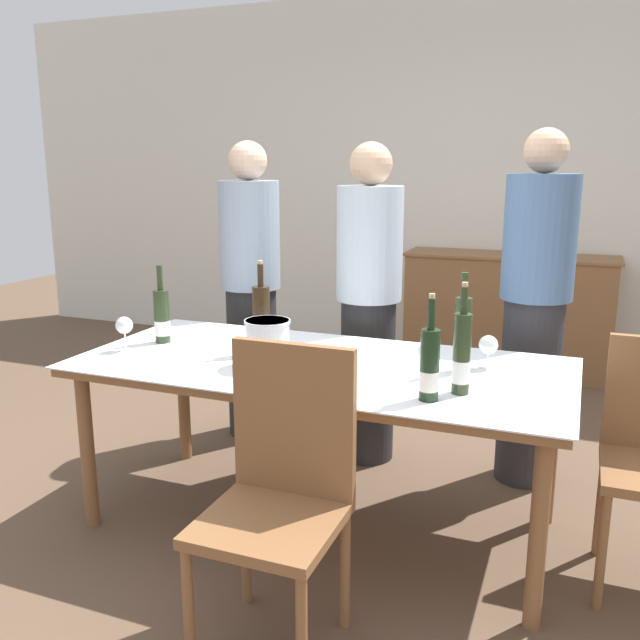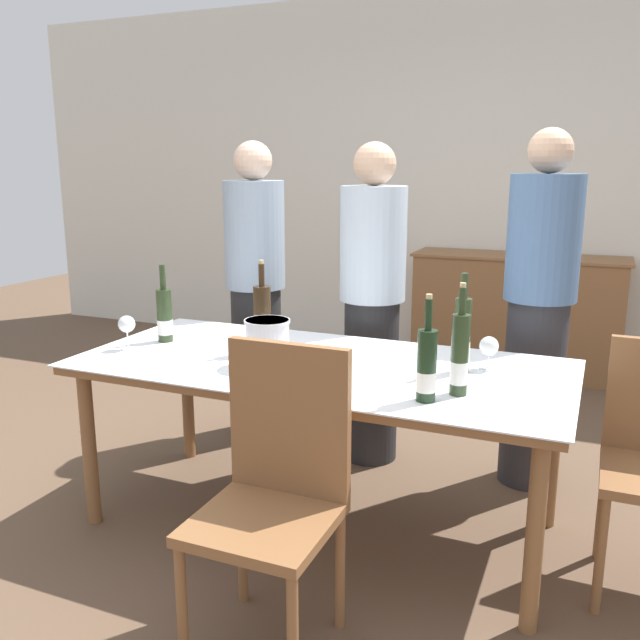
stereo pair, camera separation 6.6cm
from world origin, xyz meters
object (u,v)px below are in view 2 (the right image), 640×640
at_px(chair_near_front, 276,479).
at_px(person_guest_left, 372,306).
at_px(wine_bottle_1, 165,316).
at_px(person_host, 256,292).
at_px(ice_bucket, 267,341).
at_px(wine_bottle_2, 262,321).
at_px(sideboard_cabinet, 516,314).
at_px(wine_bottle_0, 427,367).
at_px(wine_glass_2, 489,347).
at_px(wine_glass_1, 127,325).
at_px(wine_bottle_3, 460,356).
at_px(wine_glass_0, 339,359).
at_px(wine_bottle_4, 462,337).
at_px(person_guest_right, 538,313).
at_px(dining_table, 320,377).

distance_m(chair_near_front, person_guest_left, 1.47).
bearing_deg(wine_bottle_1, person_host, 86.06).
bearing_deg(ice_bucket, wine_bottle_2, 123.32).
distance_m(sideboard_cabinet, wine_bottle_0, 2.92).
xyz_separation_m(wine_bottle_2, wine_glass_2, (0.94, 0.13, -0.05)).
distance_m(wine_glass_1, person_host, 0.97).
height_order(wine_bottle_1, wine_bottle_3, wine_bottle_3).
bearing_deg(wine_bottle_3, person_guest_left, 124.52).
bearing_deg(wine_glass_0, wine_bottle_0, -10.53).
distance_m(person_host, person_guest_left, 0.72).
bearing_deg(sideboard_cabinet, person_guest_left, -105.02).
relative_size(sideboard_cabinet, wine_glass_2, 11.30).
bearing_deg(wine_bottle_0, sideboard_cabinet, 90.74).
xyz_separation_m(wine_glass_1, person_guest_left, (0.83, 0.88, -0.02)).
distance_m(wine_bottle_4, person_guest_right, 0.72).
distance_m(wine_bottle_4, person_guest_left, 0.87).
bearing_deg(ice_bucket, person_host, 120.66).
height_order(sideboard_cabinet, chair_near_front, chair_near_front).
height_order(wine_glass_2, chair_near_front, chair_near_front).
relative_size(wine_bottle_0, wine_glass_0, 2.75).
distance_m(wine_bottle_1, person_host, 0.78).
xyz_separation_m(wine_bottle_3, wine_glass_0, (-0.43, -0.05, -0.05)).
xyz_separation_m(wine_bottle_4, wine_glass_1, (-1.42, -0.24, -0.03)).
bearing_deg(wine_bottle_3, chair_near_front, -131.94).
xyz_separation_m(ice_bucket, wine_bottle_2, (-0.11, 0.16, 0.04)).
xyz_separation_m(wine_bottle_1, chair_near_front, (0.93, -0.73, -0.30)).
relative_size(ice_bucket, wine_bottle_1, 0.53).
relative_size(wine_glass_2, person_guest_left, 0.08).
distance_m(wine_bottle_2, wine_glass_2, 0.95).
bearing_deg(wine_bottle_0, wine_bottle_3, 50.57).
height_order(wine_bottle_1, wine_glass_1, wine_bottle_1).
distance_m(wine_bottle_1, wine_bottle_2, 0.50).
distance_m(wine_bottle_4, wine_glass_1, 1.44).
bearing_deg(wine_bottle_1, wine_bottle_0, -13.95).
relative_size(wine_bottle_0, person_guest_left, 0.23).
distance_m(sideboard_cabinet, wine_glass_2, 2.47).
bearing_deg(person_guest_right, wine_glass_2, -102.03).
height_order(dining_table, wine_bottle_1, wine_bottle_1).
height_order(ice_bucket, wine_bottle_4, wine_bottle_4).
height_order(dining_table, wine_bottle_0, wine_bottle_0).
relative_size(wine_bottle_1, wine_bottle_3, 0.89).
xyz_separation_m(dining_table, wine_bottle_4, (0.56, 0.09, 0.20)).
bearing_deg(ice_bucket, wine_bottle_3, -3.87).
bearing_deg(wine_glass_1, wine_bottle_0, -5.83).
xyz_separation_m(wine_glass_0, person_guest_left, (-0.19, 0.96, -0.00)).
bearing_deg(wine_bottle_2, wine_bottle_3, -13.75).
distance_m(sideboard_cabinet, ice_bucket, 2.83).
bearing_deg(wine_bottle_4, wine_glass_1, -170.58).
bearing_deg(person_host, dining_table, -48.10).
distance_m(wine_bottle_3, wine_glass_2, 0.35).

